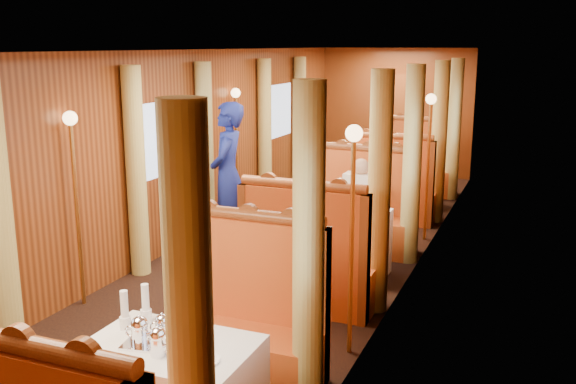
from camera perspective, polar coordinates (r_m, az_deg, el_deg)
The scene contains 43 objects.
floor at distance 7.63m, azimuth -0.89°, elevation -6.66°, with size 3.00×12.00×0.01m, color black, non-canonical shape.
ceiling at distance 7.18m, azimuth -0.96°, elevation 12.48°, with size 3.00×12.00×0.01m, color silver, non-canonical shape.
wall_far at distance 12.99m, azimuth 9.55°, elevation 7.01°, with size 3.00×2.50×0.01m, color brown, non-canonical shape.
wall_left at distance 8.00m, azimuth -10.88°, elevation 3.30°, with size 12.00×2.50×0.01m, color brown, non-canonical shape.
wall_right at distance 6.87m, azimuth 10.69°, elevation 1.73°, with size 12.00×2.50×0.01m, color brown, non-canonical shape.
doorway_far at distance 12.99m, azimuth 9.48°, elevation 5.90°, with size 0.80×0.04×2.00m, color brown.
banquette_near_aft at distance 5.08m, azimuth -4.11°, elevation -11.95°, with size 1.30×0.55×1.34m.
table_mid at distance 7.26m, azimuth 4.58°, elevation -4.60°, with size 1.05×0.72×0.75m, color white.
banquette_mid_fwd at distance 6.34m, azimuth 1.79°, elevation -6.76°, with size 1.30×0.55×1.34m.
banquette_mid_aft at distance 8.18m, azimuth 6.73°, elevation -2.26°, with size 1.30×0.55×1.34m.
table_far at distance 10.55m, azimuth 10.34°, elevation 0.80°, with size 1.05×0.72×0.75m, color white.
banquette_far_fwd at distance 9.57m, azimuth 9.09°, elevation -0.10°, with size 1.30×0.55×1.34m.
banquette_far_aft at distance 11.52m, azimuth 11.40°, elevation 2.02°, with size 1.30×0.55×1.34m.
tea_tray at distance 4.18m, azimuth -11.94°, elevation -12.95°, with size 0.34×0.26×0.01m, color silver.
teapot_left at distance 4.14m, azimuth -13.02°, elevation -12.24°, with size 0.18×0.13×0.15m, color silver, non-canonical shape.
teapot_right at distance 4.00m, azimuth -11.47°, elevation -13.18°, with size 0.17×0.13×0.14m, color silver, non-canonical shape.
teapot_back at distance 4.19m, azimuth -11.07°, elevation -11.96°, with size 0.16×0.12×0.13m, color silver, non-canonical shape.
fruit_plate at distance 3.91m, azimuth -7.65°, elevation -14.45°, with size 0.21×0.21×0.05m.
cup_inboard at distance 4.37m, azimuth -14.30°, elevation -10.45°, with size 0.08×0.08×0.26m.
cup_outboard at distance 4.45m, azimuth -12.53°, elevation -9.92°, with size 0.08×0.08×0.26m.
rose_vase_mid at distance 7.11m, azimuth 4.33°, elevation -0.36°, with size 0.06×0.06×0.36m.
rose_vase_far at distance 10.43m, azimuth 10.28°, elevation 3.76°, with size 0.06×0.06×0.36m.
window_right_near at distance 3.56m, azimuth -0.91°, elevation -5.26°, with size 1.20×0.90×0.01m, color #94ADD0, non-canonical shape.
curtain_right_near_a at distance 3.07m, azimuth -8.64°, elevation -14.11°, with size 0.22×0.22×2.35m, color #C9BD67.
curtain_right_near_b at distance 4.37m, azimuth 1.84°, elevation -5.55°, with size 0.22×0.22×2.35m, color #C9BD67.
window_left_mid at distance 7.96m, azimuth -10.85°, elevation 4.71°, with size 1.20×0.90×0.01m, color #94ADD0, non-canonical shape.
curtain_left_mid_a at distance 7.31m, azimuth -13.36°, elevation 1.68°, with size 0.22×0.22×2.35m, color #C9BD67.
curtain_left_mid_b at distance 8.61m, azimuth -7.37°, elevation 3.60°, with size 0.22×0.22×2.35m, color #C9BD67.
window_right_mid at distance 6.83m, azimuth 10.63°, elevation 3.38°, with size 1.20×0.90×0.01m, color #94ADD0, non-canonical shape.
curtain_right_mid_a at distance 6.16m, azimuth 8.10°, elevation -0.17°, with size 0.22×0.22×2.35m, color #C9BD67.
curtain_right_mid_b at distance 7.66m, azimuth 10.96°, elevation 2.30°, with size 0.22×0.22×2.35m, color #C9BD67.
window_left_far at distance 11.04m, azimuth -0.93°, elevation 7.20°, with size 1.20×0.90×0.01m, color #94ADD0, non-canonical shape.
curtain_left_far_a at distance 10.32m, azimuth -2.08°, elevation 5.25°, with size 0.22×0.22×2.35m, color #C9BD67.
curtain_left_far_b at distance 11.75m, azimuth 1.04°, elevation 6.20°, with size 0.22×0.22×2.35m, color #C9BD67.
window_right_far at distance 10.26m, azimuth 14.63°, elevation 6.34°, with size 1.20×0.90×0.01m, color #94ADD0, non-canonical shape.
curtain_right_far_a at distance 9.54m, azimuth 13.27°, elevation 4.27°, with size 0.22×0.22×2.35m, color #C9BD67.
curtain_right_far_b at distance 11.07m, azimuth 14.55°, elevation 5.37°, with size 0.22×0.22×2.35m, color #C9BD67.
sconce_left_fore at distance 6.54m, azimuth -18.49°, elevation 1.91°, with size 0.14×0.14×1.95m.
sconce_right_fore at distance 5.20m, azimuth 5.77°, elevation -0.20°, with size 0.14×0.14×1.95m.
sconce_left_aft at distance 9.44m, azimuth -4.62°, elevation 5.77°, with size 0.14×0.14×1.95m.
sconce_right_aft at distance 8.56m, azimuth 12.44°, elevation 4.77°, with size 0.14×0.14×1.95m.
steward at distance 8.26m, azimuth -5.37°, elevation 1.54°, with size 0.68×0.45×1.86m, color navy.
passenger at distance 7.91m, azimuth 6.39°, elevation -0.41°, with size 0.40×0.44×0.76m.
Camera 1 is at (2.81, -6.61, 2.57)m, focal length 40.00 mm.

